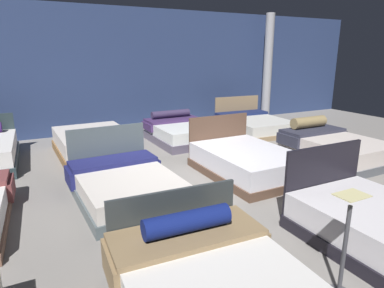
{
  "coord_description": "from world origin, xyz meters",
  "views": [
    {
      "loc": [
        -2.46,
        -4.84,
        2.21
      ],
      "look_at": [
        0.23,
        0.45,
        0.61
      ],
      "focal_mm": 31.18,
      "sensor_mm": 36.0,
      "label": 1
    }
  ],
  "objects_px": {
    "support_pillar": "(268,68)",
    "bed_11": "(254,124)",
    "bed_10": "(181,132)",
    "bed_6": "(247,162)",
    "price_sign": "(343,258)",
    "bed_9": "(94,143)",
    "bed_5": "(125,184)",
    "bed_7": "(334,147)"
  },
  "relations": [
    {
      "from": "support_pillar",
      "to": "bed_11",
      "type": "bearing_deg",
      "value": -138.21
    },
    {
      "from": "bed_10",
      "to": "support_pillar",
      "type": "bearing_deg",
      "value": 19.4
    },
    {
      "from": "support_pillar",
      "to": "bed_10",
      "type": "bearing_deg",
      "value": -159.76
    },
    {
      "from": "bed_6",
      "to": "price_sign",
      "type": "distance_m",
      "value": 3.32
    },
    {
      "from": "bed_6",
      "to": "bed_10",
      "type": "xyz_separation_m",
      "value": [
        -0.06,
        2.78,
        0.0
      ]
    },
    {
      "from": "bed_9",
      "to": "support_pillar",
      "type": "height_order",
      "value": "support_pillar"
    },
    {
      "from": "bed_5",
      "to": "support_pillar",
      "type": "relative_size",
      "value": 0.58
    },
    {
      "from": "bed_7",
      "to": "bed_10",
      "type": "xyz_separation_m",
      "value": [
        -2.32,
        2.83,
        -0.01
      ]
    },
    {
      "from": "price_sign",
      "to": "bed_7",
      "type": "bearing_deg",
      "value": 41.5
    },
    {
      "from": "bed_7",
      "to": "price_sign",
      "type": "height_order",
      "value": "price_sign"
    },
    {
      "from": "bed_11",
      "to": "price_sign",
      "type": "height_order",
      "value": "price_sign"
    },
    {
      "from": "price_sign",
      "to": "bed_6",
      "type": "bearing_deg",
      "value": 69.23
    },
    {
      "from": "bed_9",
      "to": "bed_11",
      "type": "distance_m",
      "value": 4.64
    },
    {
      "from": "bed_11",
      "to": "support_pillar",
      "type": "relative_size",
      "value": 0.63
    },
    {
      "from": "bed_5",
      "to": "support_pillar",
      "type": "distance_m",
      "value": 7.67
    },
    {
      "from": "bed_6",
      "to": "support_pillar",
      "type": "bearing_deg",
      "value": 46.89
    },
    {
      "from": "price_sign",
      "to": "bed_10",
      "type": "bearing_deg",
      "value": 79.26
    },
    {
      "from": "bed_6",
      "to": "bed_9",
      "type": "bearing_deg",
      "value": 130.12
    },
    {
      "from": "bed_10",
      "to": "support_pillar",
      "type": "xyz_separation_m",
      "value": [
        3.91,
        1.44,
        1.5
      ]
    },
    {
      "from": "bed_7",
      "to": "support_pillar",
      "type": "relative_size",
      "value": 0.61
    },
    {
      "from": "bed_11",
      "to": "bed_9",
      "type": "bearing_deg",
      "value": -174.64
    },
    {
      "from": "bed_5",
      "to": "bed_11",
      "type": "distance_m",
      "value": 5.5
    },
    {
      "from": "bed_6",
      "to": "bed_7",
      "type": "bearing_deg",
      "value": -2.22
    },
    {
      "from": "bed_9",
      "to": "bed_11",
      "type": "height_order",
      "value": "bed_11"
    },
    {
      "from": "bed_10",
      "to": "bed_11",
      "type": "distance_m",
      "value": 2.39
    },
    {
      "from": "bed_11",
      "to": "bed_7",
      "type": "bearing_deg",
      "value": -88.23
    },
    {
      "from": "bed_10",
      "to": "bed_11",
      "type": "relative_size",
      "value": 0.89
    },
    {
      "from": "bed_11",
      "to": "support_pillar",
      "type": "height_order",
      "value": "support_pillar"
    },
    {
      "from": "bed_5",
      "to": "bed_11",
      "type": "relative_size",
      "value": 0.92
    },
    {
      "from": "bed_11",
      "to": "support_pillar",
      "type": "distance_m",
      "value": 2.55
    },
    {
      "from": "bed_10",
      "to": "price_sign",
      "type": "distance_m",
      "value": 5.98
    },
    {
      "from": "bed_9",
      "to": "price_sign",
      "type": "height_order",
      "value": "price_sign"
    },
    {
      "from": "bed_7",
      "to": "bed_6",
      "type": "bearing_deg",
      "value": 178.45
    },
    {
      "from": "bed_7",
      "to": "bed_10",
      "type": "height_order",
      "value": "bed_7"
    },
    {
      "from": "bed_9",
      "to": "bed_10",
      "type": "height_order",
      "value": "bed_10"
    },
    {
      "from": "bed_6",
      "to": "bed_9",
      "type": "xyz_separation_m",
      "value": [
        -2.31,
        2.67,
        0.01
      ]
    },
    {
      "from": "bed_6",
      "to": "bed_7",
      "type": "height_order",
      "value": "bed_6"
    },
    {
      "from": "price_sign",
      "to": "support_pillar",
      "type": "xyz_separation_m",
      "value": [
        5.02,
        7.32,
        1.35
      ]
    },
    {
      "from": "bed_6",
      "to": "bed_7",
      "type": "distance_m",
      "value": 2.26
    },
    {
      "from": "bed_7",
      "to": "bed_11",
      "type": "xyz_separation_m",
      "value": [
        0.06,
        2.92,
        -0.04
      ]
    },
    {
      "from": "bed_6",
      "to": "bed_11",
      "type": "height_order",
      "value": "bed_6"
    },
    {
      "from": "bed_5",
      "to": "support_pillar",
      "type": "xyz_separation_m",
      "value": [
        6.21,
        4.24,
        1.52
      ]
    }
  ]
}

